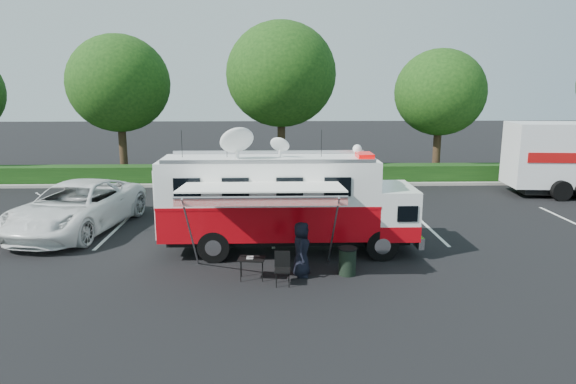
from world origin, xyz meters
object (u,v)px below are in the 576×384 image
Objects in this scene: white_suv at (78,230)px; trash_bin at (347,261)px; command_truck at (286,201)px; folding_table at (252,260)px.

white_suv is 8.08× the size of trash_bin.
trash_bin is at bearing -51.92° from command_truck.
folding_table is 2.78m from trash_bin.
command_truck is 1.26× the size of white_suv.
trash_bin is at bearing 5.83° from folding_table.
command_truck is at bearing 67.04° from folding_table.
command_truck is 10.29× the size of folding_table.
folding_table is 0.99× the size of trash_bin.
command_truck is at bearing -8.51° from white_suv.
white_suv is at bearing 161.21° from command_truck.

